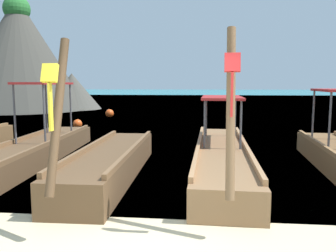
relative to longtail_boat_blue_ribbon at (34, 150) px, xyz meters
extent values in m
plane|color=teal|center=(3.63, 56.55, -0.33)|extent=(120.00, 120.00, 0.00)
cube|color=brown|center=(0.00, 0.00, -0.08)|extent=(1.42, 6.73, 0.51)
cube|color=brown|center=(-0.50, -0.03, 0.23)|extent=(0.38, 6.15, 0.10)
cube|color=brown|center=(0.50, 0.02, 0.23)|extent=(0.38, 6.15, 0.10)
cylinder|color=#4C4C51|center=(-0.37, -0.19, 0.92)|extent=(0.05, 0.05, 1.50)
cylinder|color=#4C4C51|center=(0.39, -0.15, 0.92)|extent=(0.05, 0.05, 1.50)
cylinder|color=#4C4C51|center=(-0.47, 1.82, 0.92)|extent=(0.05, 0.05, 1.50)
cylinder|color=#4C4C51|center=(0.29, 1.85, 0.92)|extent=(0.05, 0.05, 1.50)
cube|color=#AD2323|center=(-0.04, 0.83, 1.70)|extent=(1.03, 2.25, 0.06)
cube|color=brown|center=(2.36, -1.19, -0.03)|extent=(1.13, 5.14, 0.59)
cube|color=brown|center=(1.86, -1.20, 0.31)|extent=(0.13, 4.72, 0.10)
cube|color=brown|center=(2.86, -1.19, 0.31)|extent=(0.13, 4.72, 0.10)
cylinder|color=brown|center=(2.39, -3.97, 1.28)|extent=(0.13, 0.84, 2.09)
cube|color=yellow|center=(2.39, -4.16, 1.83)|extent=(0.20, 0.14, 0.25)
cube|color=yellow|center=(2.39, -4.18, 1.40)|extent=(0.03, 0.08, 0.61)
cube|color=olive|center=(4.80, -0.28, -0.07)|extent=(1.38, 6.74, 0.53)
cube|color=#AF7F52|center=(4.25, -0.27, 0.25)|extent=(0.27, 6.17, 0.10)
cube|color=#AF7F52|center=(5.35, -0.30, 0.25)|extent=(0.27, 6.17, 0.10)
cylinder|color=brown|center=(4.69, -3.76, 1.33)|extent=(0.14, 0.67, 2.29)
cube|color=red|center=(4.69, -3.91, 1.96)|extent=(0.20, 0.12, 0.25)
cube|color=red|center=(4.69, -3.93, 1.55)|extent=(0.03, 0.08, 0.57)
cylinder|color=#4C4C51|center=(4.38, -0.44, 0.75)|extent=(0.05, 0.05, 1.11)
cylinder|color=#4C4C51|center=(5.20, -0.46, 0.75)|extent=(0.05, 0.05, 1.11)
cylinder|color=#4C4C51|center=(4.44, 1.57, 0.75)|extent=(0.05, 0.05, 1.11)
cylinder|color=#4C4C51|center=(5.27, 1.55, 0.75)|extent=(0.05, 0.05, 1.11)
cube|color=#AD2323|center=(4.82, 0.56, 1.34)|extent=(1.07, 2.24, 0.06)
cube|color=#996C3F|center=(7.12, -0.10, 0.25)|extent=(0.42, 4.72, 0.10)
cylinder|color=#4C4C51|center=(7.23, -0.24, 0.85)|extent=(0.05, 0.05, 1.31)
cylinder|color=#4C4C51|center=(7.34, 1.29, 0.85)|extent=(0.05, 0.05, 1.31)
cone|color=#47443D|center=(-9.82, 17.47, 3.98)|extent=(10.26, 10.26, 8.63)
cone|color=#4E4B43|center=(-6.06, 18.50, 1.10)|extent=(4.57, 4.57, 2.86)
sphere|color=#2D7A33|center=(-9.82, 17.47, 7.38)|extent=(2.01, 2.01, 2.01)
sphere|color=#EA5119|center=(-1.21, 11.86, -0.08)|extent=(0.50, 0.50, 0.50)
sphere|color=#EA5119|center=(-1.29, 6.66, -0.12)|extent=(0.42, 0.42, 0.42)
camera|label=1|loc=(4.30, -8.37, 1.69)|focal=36.76mm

